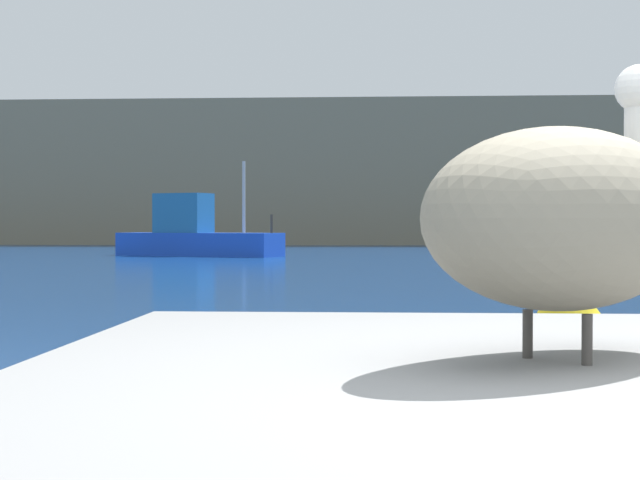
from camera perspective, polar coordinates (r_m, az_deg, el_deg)
The scene contains 4 objects.
hillside_backdrop at distance 64.01m, azimuth 4.26°, elevation 3.72°, with size 140.00×11.11×8.79m, color #7F755B.
pelican at distance 2.92m, azimuth 14.25°, elevation 1.32°, with size 1.20×1.21×0.89m.
fishing_boat_blue at distance 38.82m, azimuth -7.25°, elevation 0.27°, with size 6.84×4.05×3.64m.
mooring_buoy at distance 8.70m, azimuth 14.17°, elevation -5.08°, with size 0.61×0.61×0.61m, color yellow.
Camera 1 is at (-0.90, -2.37, 1.20)m, focal length 55.38 mm.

